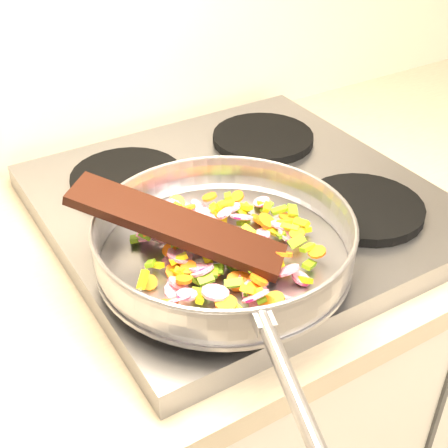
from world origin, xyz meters
TOP-DOWN VIEW (x-y plane):
  - cooktop at (-0.70, 1.67)m, footprint 0.60×0.60m
  - grate_fl at (-0.84, 1.52)m, footprint 0.19×0.19m
  - grate_fr at (-0.56, 1.52)m, footprint 0.19×0.19m
  - grate_bl at (-0.84, 1.81)m, footprint 0.19×0.19m
  - grate_br at (-0.56, 1.81)m, footprint 0.19×0.19m
  - saute_pan at (-0.82, 1.52)m, footprint 0.40×0.55m
  - vegetable_heap at (-0.82, 1.53)m, footprint 0.28×0.29m
  - wooden_spatula at (-0.88, 1.55)m, footprint 0.25×0.26m

SIDE VIEW (x-z plane):
  - cooktop at x=-0.70m, z-range 0.90..0.94m
  - grate_fl at x=-0.84m, z-range 0.94..0.96m
  - grate_fr at x=-0.56m, z-range 0.94..0.96m
  - grate_bl at x=-0.84m, z-range 0.94..0.96m
  - grate_br at x=-0.56m, z-range 0.94..0.96m
  - vegetable_heap at x=-0.82m, z-range 0.95..1.00m
  - saute_pan at x=-0.82m, z-range 0.96..1.02m
  - wooden_spatula at x=-0.88m, z-range 0.97..1.06m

